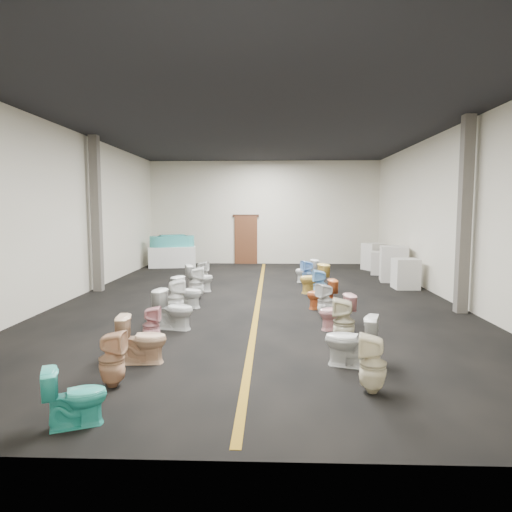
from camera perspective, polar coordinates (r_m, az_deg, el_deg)
The scene contains 37 objects.
floor at distance 12.34m, azimuth 0.34°, elevation -5.32°, with size 16.00×16.00×0.00m, color black.
ceiling at distance 12.29m, azimuth 0.35°, elevation 15.73°, with size 16.00×16.00×0.00m, color black.
wall_back at distance 20.11m, azimuth 1.02°, elevation 5.44°, with size 10.00×10.00×0.00m, color beige.
wall_front at distance 4.12m, azimuth -2.96°, elevation 3.93°, with size 10.00×10.00×0.00m, color beige.
wall_left at distance 13.24m, azimuth -21.92°, elevation 4.82°, with size 16.00×16.00×0.00m, color beige.
wall_right at distance 12.96m, azimuth 23.10°, elevation 4.76°, with size 16.00×16.00×0.00m, color beige.
aisle_stripe at distance 12.34m, azimuth 0.34°, elevation -5.31°, with size 0.12×15.60×0.01m, color #8A6214.
back_door at distance 20.12m, azimuth -1.27°, elevation 2.02°, with size 1.00×0.10×2.10m, color #562D19.
door_frame at distance 20.09m, azimuth -1.27°, elevation 5.07°, with size 1.15×0.08×0.10m, color #331C11.
column_left at distance 14.07m, azimuth -19.34°, elevation 4.95°, with size 0.25×0.25×4.50m, color #59544C.
column_right at distance 11.48m, azimuth 24.62°, elevation 4.62°, with size 0.25×0.25×4.50m, color #59544C.
display_table at distance 19.34m, azimuth -10.40°, elevation -0.10°, with size 1.90×0.95×0.85m, color white.
bathtub at distance 19.29m, azimuth -10.43°, elevation 1.82°, with size 1.76×1.15×0.55m.
appliance_crate_a at distance 14.52m, azimuth 18.19°, elevation -2.11°, with size 0.71×0.71×0.91m, color beige.
appliance_crate_b at distance 15.84m, azimuth 16.81°, elevation -0.95°, with size 0.85×0.85×1.17m, color beige.
appliance_crate_c at distance 17.45m, azimuth 15.42°, elevation -0.85°, with size 0.74×0.74×0.84m, color silver.
appliance_crate_d at distance 18.67m, azimuth 14.53°, elevation -0.07°, with size 0.74×0.74×1.06m, color beige.
toilet_left_0 at distance 5.62m, azimuth -21.64°, elevation -15.97°, with size 0.38×0.66×0.68m, color #30B6A6.
toilet_left_1 at distance 6.57m, azimuth -17.55°, elevation -12.21°, with size 0.34×0.35×0.76m, color tan.
toilet_left_2 at distance 7.42m, azimuth -14.01°, elevation -10.04°, with size 0.42×0.74×0.76m, color #E3B691.
toilet_left_3 at distance 8.38m, azimuth -12.92°, elevation -8.46°, with size 0.31×0.31×0.68m, color #D49198.
toilet_left_4 at distance 9.31m, azimuth -10.17°, elevation -6.58°, with size 0.45×0.78×0.80m, color silver.
toilet_left_5 at distance 10.43m, azimuth -10.01°, elevation -5.15°, with size 0.37×0.38×0.83m, color white.
toilet_left_6 at distance 11.30m, azimuth -8.50°, elevation -4.48°, with size 0.42×0.74×0.75m, color white.
toilet_left_7 at distance 12.32m, azimuth -7.42°, elevation -3.36°, with size 0.39×0.40×0.86m, color white.
toilet_left_8 at distance 13.36m, azimuth -7.08°, elevation -2.76°, with size 0.45×0.79×0.80m, color silver.
toilet_left_9 at distance 14.27m, azimuth -6.72°, elevation -2.24°, with size 0.35×0.36×0.79m, color silver.
toilet_right_0 at distance 6.27m, azimuth 14.39°, elevation -12.92°, with size 0.35×0.36×0.78m, color #F2E6C2.
toilet_right_1 at distance 7.19m, azimuth 11.76°, elevation -10.30°, with size 0.45×0.79×0.81m, color silver.
toilet_right_2 at distance 8.22m, azimuth 10.92°, elevation -8.09°, with size 0.38×0.39×0.85m, color beige.
toilet_right_3 at distance 9.25m, azimuth 10.04°, elevation -6.93°, with size 0.40×0.70×0.71m, color pink.
toilet_right_4 at distance 10.21m, azimuth 8.65°, elevation -5.55°, with size 0.35×0.35×0.77m, color silver.
toilet_right_5 at distance 11.10m, azimuth 8.20°, elevation -4.76°, with size 0.40×0.70×0.72m, color #CD5F2C.
toilet_right_6 at distance 12.12m, azimuth 8.02°, elevation -3.62°, with size 0.37×0.38×0.82m, color #81BCE9.
toilet_right_7 at distance 13.16m, azimuth 7.20°, elevation -2.82°, with size 0.47×0.82×0.84m, color #E9C155.
toilet_right_8 at distance 14.20m, azimuth 6.49°, elevation -2.20°, with size 0.37×0.38×0.82m, color #80B7F6.
toilet_right_9 at distance 15.13m, azimuth 6.31°, elevation -1.85°, with size 0.42×0.73×0.75m, color white.
Camera 1 is at (0.36, -12.10, 2.39)m, focal length 32.00 mm.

